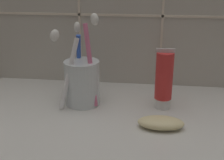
% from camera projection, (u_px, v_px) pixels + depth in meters
% --- Properties ---
extents(sink_counter, '(0.75, 0.35, 0.02)m').
position_uv_depth(sink_counter, '(150.00, 121.00, 0.59)').
color(sink_counter, silver).
rests_on(sink_counter, ground).
extents(toothbrush_cup, '(0.09, 0.11, 0.19)m').
position_uv_depth(toothbrush_cup, '(82.00, 80.00, 0.63)').
color(toothbrush_cup, silver).
rests_on(toothbrush_cup, sink_counter).
extents(toothpaste_tube, '(0.04, 0.03, 0.12)m').
position_uv_depth(toothpaste_tube, '(164.00, 79.00, 0.60)').
color(toothpaste_tube, white).
rests_on(toothpaste_tube, sink_counter).
extents(soap_bar, '(0.08, 0.04, 0.02)m').
position_uv_depth(soap_bar, '(161.00, 123.00, 0.54)').
color(soap_bar, beige).
rests_on(soap_bar, sink_counter).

